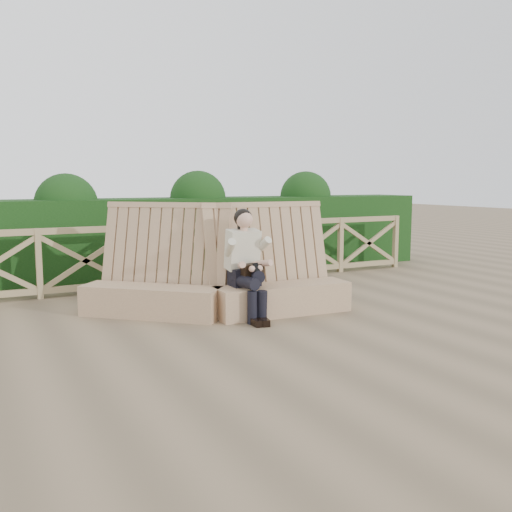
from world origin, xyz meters
name	(u,v)px	position (x,y,z in m)	size (l,w,h in m)	color
ground	(268,335)	(0.00, 0.00, 0.00)	(60.00, 60.00, 0.00)	brown
bench	(217,286)	(-0.09, 1.29, 0.39)	(3.51, 1.99, 1.55)	#967256
woman	(247,261)	(0.18, 0.93, 0.76)	(0.44, 0.93, 1.46)	black
guardrail	(171,255)	(0.00, 3.50, 0.55)	(10.10, 0.09, 1.10)	#9C855A
hedge	(150,238)	(0.00, 4.70, 0.75)	(12.00, 1.20, 1.50)	black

